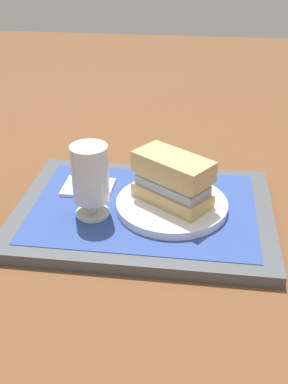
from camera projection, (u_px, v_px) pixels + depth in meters
ground_plane at (144, 217)px, 0.82m from camera, size 3.00×3.00×0.00m
tray at (144, 212)px, 0.81m from camera, size 0.44×0.32×0.02m
placemat at (144, 207)px, 0.81m from camera, size 0.38×0.27×0.00m
plate at (172, 205)px, 0.79m from camera, size 0.19×0.19×0.01m
sandwich at (171, 179)px, 0.77m from camera, size 0.14×0.13×0.08m
beer_glass at (90, 177)px, 0.75m from camera, size 0.06×0.06×0.12m
napkin_folded at (88, 187)px, 0.86m from camera, size 0.09×0.07×0.01m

